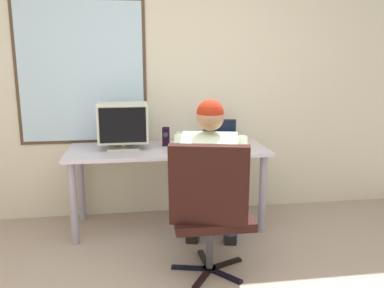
% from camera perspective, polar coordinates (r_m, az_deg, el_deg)
% --- Properties ---
extents(wall_rear, '(5.70, 0.08, 2.89)m').
position_cam_1_polar(wall_rear, '(3.91, -4.02, 10.90)').
color(wall_rear, beige).
rests_on(wall_rear, ground).
extents(desk, '(1.75, 0.67, 0.73)m').
position_cam_1_polar(desk, '(3.63, -3.41, -2.12)').
color(desk, '#938AA0').
rests_on(desk, ground).
extents(office_chair, '(0.59, 0.63, 1.00)m').
position_cam_1_polar(office_chair, '(2.76, 2.47, -8.49)').
color(office_chair, black).
rests_on(office_chair, ground).
extents(person_seated, '(0.62, 0.86, 1.25)m').
position_cam_1_polar(person_seated, '(2.99, 2.60, -4.95)').
color(person_seated, navy).
rests_on(person_seated, ground).
extents(crt_monitor, '(0.43, 0.29, 0.40)m').
position_cam_1_polar(crt_monitor, '(3.57, -9.70, 2.90)').
color(crt_monitor, beige).
rests_on(crt_monitor, desk).
extents(laptop, '(0.36, 0.33, 0.23)m').
position_cam_1_polar(laptop, '(3.71, 3.86, 0.79)').
color(laptop, black).
rests_on(laptop, desk).
extents(wine_glass, '(0.08, 0.08, 0.16)m').
position_cam_1_polar(wine_glass, '(3.47, -1.62, 0.86)').
color(wine_glass, silver).
rests_on(wine_glass, desk).
extents(desk_speaker, '(0.07, 0.09, 0.17)m').
position_cam_1_polar(desk_speaker, '(3.69, -3.70, 1.08)').
color(desk_speaker, black).
rests_on(desk_speaker, desk).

